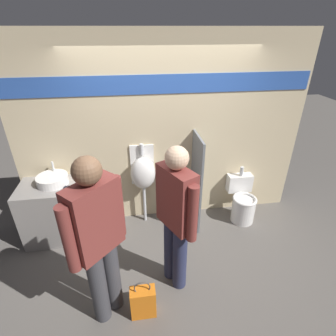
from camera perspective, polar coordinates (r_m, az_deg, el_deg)
name	(u,v)px	position (r m, az deg, el deg)	size (l,w,h in m)	color
ground_plane	(170,237)	(3.93, 0.37, -14.78)	(16.00, 16.00, 0.00)	#5B5651
display_wall	(164,134)	(3.71, -0.97, 7.39)	(4.06, 0.07, 2.70)	beige
sink_counter	(55,212)	(4.02, -23.38, -8.70)	(0.81, 0.58, 0.84)	gray
sink_basin	(53,180)	(3.80, -23.84, -2.34)	(0.40, 0.40, 0.26)	white
cell_phone	(66,189)	(3.63, -21.36, -4.26)	(0.07, 0.14, 0.01)	black
divider_near_counter	(196,183)	(3.80, 6.17, -3.17)	(0.03, 0.56, 1.42)	slate
urinal_near_counter	(143,173)	(3.77, -5.46, -1.07)	(0.35, 0.26, 1.27)	silver
toilet	(242,202)	(4.25, 15.86, -7.16)	(0.38, 0.53, 0.82)	white
person_in_vest	(176,216)	(2.76, 1.72, -10.33)	(0.38, 0.55, 1.75)	#282D4C
person_with_lanyard	(98,239)	(2.52, -14.94, -14.67)	(0.48, 0.49, 1.83)	#3D3D42
shopping_bag	(143,302)	(3.05, -5.43, -26.99)	(0.26, 0.14, 0.49)	orange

